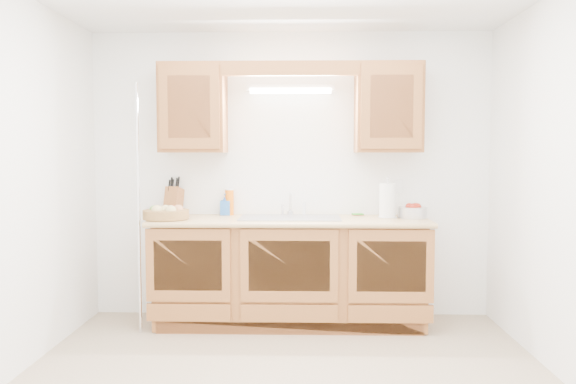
{
  "coord_description": "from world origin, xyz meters",
  "views": [
    {
      "loc": [
        0.09,
        -3.47,
        1.45
      ],
      "look_at": [
        -0.01,
        0.85,
        1.15
      ],
      "focal_mm": 35.0,
      "sensor_mm": 36.0,
      "label": 1
    }
  ],
  "objects_px": {
    "fruit_basket": "(166,213)",
    "apple_bowl": "(413,212)",
    "paper_towel": "(387,201)",
    "knife_block": "(174,201)"
  },
  "relations": [
    {
      "from": "knife_block",
      "to": "paper_towel",
      "type": "bearing_deg",
      "value": 8.04
    },
    {
      "from": "fruit_basket",
      "to": "apple_bowl",
      "type": "height_order",
      "value": "apple_bowl"
    },
    {
      "from": "fruit_basket",
      "to": "knife_block",
      "type": "xyz_separation_m",
      "value": [
        -0.01,
        0.32,
        0.07
      ]
    },
    {
      "from": "fruit_basket",
      "to": "apple_bowl",
      "type": "relative_size",
      "value": 1.31
    },
    {
      "from": "fruit_basket",
      "to": "apple_bowl",
      "type": "bearing_deg",
      "value": 3.89
    },
    {
      "from": "fruit_basket",
      "to": "paper_towel",
      "type": "height_order",
      "value": "paper_towel"
    },
    {
      "from": "knife_block",
      "to": "apple_bowl",
      "type": "xyz_separation_m",
      "value": [
        2.06,
        -0.18,
        -0.07
      ]
    },
    {
      "from": "knife_block",
      "to": "apple_bowl",
      "type": "relative_size",
      "value": 1.19
    },
    {
      "from": "fruit_basket",
      "to": "paper_towel",
      "type": "distance_m",
      "value": 1.85
    },
    {
      "from": "fruit_basket",
      "to": "apple_bowl",
      "type": "distance_m",
      "value": 2.06
    }
  ]
}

